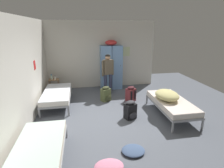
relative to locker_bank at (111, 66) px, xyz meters
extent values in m
plane|color=#565B66|center=(-0.38, -2.70, -0.97)|extent=(9.55, 9.55, 0.00)
cube|color=beige|center=(-0.38, 0.31, 0.45)|extent=(4.70, 0.06, 2.84)
cube|color=beige|center=(-2.70, -2.70, 0.45)|extent=(0.06, 5.97, 2.84)
cube|color=beige|center=(0.61, 0.28, 0.58)|extent=(0.55, 0.01, 0.40)
cube|color=red|center=(-2.67, -1.66, 0.48)|extent=(0.01, 0.20, 0.28)
cube|color=#6B93C6|center=(-0.23, 0.00, -0.04)|extent=(0.44, 0.52, 1.85)
cylinder|color=black|center=(-0.11, -0.27, 0.08)|extent=(0.02, 0.03, 0.02)
cube|color=#6B93C6|center=(0.23, 0.00, -0.04)|extent=(0.44, 0.52, 1.85)
cylinder|color=black|center=(0.35, -0.27, 0.08)|extent=(0.02, 0.03, 0.02)
ellipsoid|color=red|center=(0.00, 0.00, 0.99)|extent=(0.48, 0.36, 0.22)
cylinder|color=#99704C|center=(-2.55, -0.33, -0.69)|extent=(0.03, 0.03, 0.55)
cylinder|color=#99704C|center=(-2.20, -0.33, -0.69)|extent=(0.03, 0.03, 0.55)
cylinder|color=#99704C|center=(-2.55, -0.06, -0.69)|extent=(0.03, 0.03, 0.55)
cylinder|color=#99704C|center=(-2.20, -0.06, -0.69)|extent=(0.03, 0.03, 0.55)
cube|color=#99704C|center=(-2.37, -0.20, -0.78)|extent=(0.38, 0.30, 0.02)
cube|color=#99704C|center=(-2.37, -0.20, -0.41)|extent=(0.38, 0.30, 0.02)
cylinder|color=gray|center=(-2.54, -2.37, -0.83)|extent=(0.06, 0.06, 0.28)
cylinder|color=gray|center=(-1.70, -2.37, -0.83)|extent=(0.06, 0.06, 0.28)
cylinder|color=gray|center=(-2.54, -0.53, -0.83)|extent=(0.06, 0.06, 0.28)
cylinder|color=gray|center=(-1.70, -0.53, -0.83)|extent=(0.06, 0.06, 0.28)
cube|color=gray|center=(-2.12, -1.45, -0.66)|extent=(0.90, 1.90, 0.06)
cube|color=silver|center=(-2.12, -1.45, -0.56)|extent=(0.87, 1.84, 0.14)
cube|color=silver|center=(-2.12, -1.45, -0.48)|extent=(0.86, 1.82, 0.01)
cylinder|color=gray|center=(-2.54, -3.51, -0.83)|extent=(0.06, 0.06, 0.28)
cylinder|color=gray|center=(-1.70, -3.51, -0.83)|extent=(0.06, 0.06, 0.28)
cube|color=gray|center=(-2.12, -4.43, -0.66)|extent=(0.90, 1.90, 0.06)
cube|color=beige|center=(-2.12, -4.43, -0.56)|extent=(0.87, 1.84, 0.14)
cube|color=silver|center=(-2.12, -4.43, -0.48)|extent=(0.86, 1.82, 0.01)
cylinder|color=gray|center=(1.78, -1.91, -0.83)|extent=(0.06, 0.06, 0.28)
cylinder|color=gray|center=(0.94, -1.91, -0.83)|extent=(0.06, 0.06, 0.28)
cylinder|color=gray|center=(1.78, -3.75, -0.83)|extent=(0.06, 0.06, 0.28)
cylinder|color=gray|center=(0.94, -3.75, -0.83)|extent=(0.06, 0.06, 0.28)
cube|color=gray|center=(1.36, -2.83, -0.66)|extent=(0.90, 1.90, 0.06)
cube|color=silver|center=(1.36, -2.83, -0.56)|extent=(0.87, 1.84, 0.14)
cube|color=silver|center=(1.36, -2.83, -0.48)|extent=(0.86, 1.82, 0.01)
ellipsoid|color=#D1C67F|center=(1.23, -2.75, -0.35)|extent=(0.66, 0.84, 0.27)
cylinder|color=#2D334C|center=(-0.15, -0.71, -0.56)|extent=(0.12, 0.12, 0.83)
cylinder|color=#2D334C|center=(-0.36, -0.77, -0.56)|extent=(0.12, 0.12, 0.83)
cube|color=brown|center=(-0.25, -0.74, 0.14)|extent=(0.39, 0.29, 0.56)
cylinder|color=brown|center=(-0.05, -0.68, 0.10)|extent=(0.08, 0.08, 0.58)
cylinder|color=brown|center=(-0.46, -0.80, 0.10)|extent=(0.08, 0.08, 0.58)
sphere|color=tan|center=(-0.25, -0.74, 0.52)|extent=(0.20, 0.20, 0.20)
ellipsoid|color=black|center=(-0.25, -0.74, 0.57)|extent=(0.19, 0.19, 0.11)
cylinder|color=silver|center=(-2.45, -0.18, -0.32)|extent=(0.08, 0.08, 0.16)
cylinder|color=#2666B2|center=(-2.45, -0.18, -0.22)|extent=(0.04, 0.04, 0.04)
cylinder|color=white|center=(-2.30, -0.24, -0.33)|extent=(0.06, 0.06, 0.13)
cylinder|color=black|center=(-2.30, -0.24, -0.25)|extent=(0.03, 0.03, 0.03)
cube|color=black|center=(0.08, -2.83, -0.74)|extent=(0.38, 0.34, 0.46)
ellipsoid|color=#2D2D33|center=(0.13, -2.97, -0.82)|extent=(0.25, 0.16, 0.20)
ellipsoid|color=#2D2D33|center=(0.08, -2.83, -0.47)|extent=(0.34, 0.30, 0.10)
cube|color=black|center=(-0.05, -2.74, -0.72)|extent=(0.06, 0.04, 0.32)
cube|color=black|center=(0.12, -2.67, -0.72)|extent=(0.06, 0.04, 0.32)
cube|color=#566038|center=(-0.44, -1.40, -0.74)|extent=(0.40, 0.37, 0.46)
ellipsoid|color=#383D23|center=(-0.36, -1.53, -0.82)|extent=(0.25, 0.19, 0.20)
ellipsoid|color=#383D23|center=(-0.44, -1.40, -0.47)|extent=(0.36, 0.33, 0.10)
cube|color=black|center=(-0.58, -1.33, -0.72)|extent=(0.06, 0.05, 0.32)
cube|color=black|center=(-0.43, -1.24, -0.72)|extent=(0.06, 0.05, 0.32)
cube|color=maroon|center=(0.46, -1.55, -0.74)|extent=(0.39, 0.36, 0.46)
ellipsoid|color=#42191E|center=(0.39, -1.42, -0.82)|extent=(0.25, 0.18, 0.20)
ellipsoid|color=#42191E|center=(0.46, -1.55, -0.47)|extent=(0.35, 0.32, 0.10)
cube|color=black|center=(0.60, -1.63, -0.72)|extent=(0.06, 0.04, 0.32)
cube|color=black|center=(0.44, -1.71, -0.72)|extent=(0.06, 0.04, 0.32)
ellipsoid|color=pink|center=(-0.85, -4.71, -0.91)|extent=(0.57, 0.43, 0.12)
ellipsoid|color=#42567A|center=(-0.26, -4.32, -0.93)|extent=(0.50, 0.45, 0.09)
camera|label=1|loc=(-1.26, -7.43, 1.60)|focal=28.81mm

